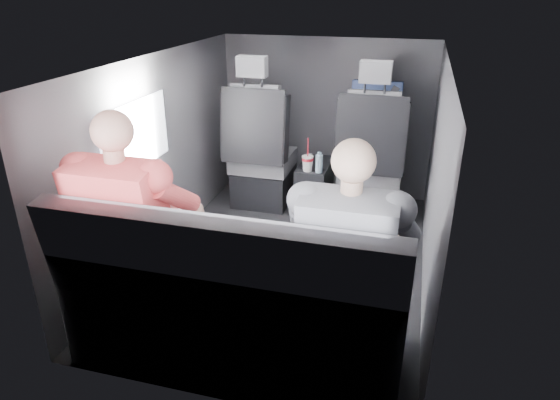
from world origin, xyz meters
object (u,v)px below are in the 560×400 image
(rear_bench, at_px, (232,313))
(laptop_white, at_px, (164,214))
(soda_cup, at_px, (308,163))
(passenger_rear_right, at_px, (350,261))
(front_seat_left, at_px, (261,160))
(center_console, at_px, (314,186))
(passenger_front_right, at_px, (375,119))
(water_bottle, at_px, (319,163))
(front_seat_right, at_px, (370,170))
(laptop_black, at_px, (348,245))
(passenger_rear_left, at_px, (138,229))

(rear_bench, relative_size, laptop_white, 4.68)
(soda_cup, relative_size, passenger_rear_right, 0.22)
(front_seat_left, xyz_separation_m, laptop_white, (-0.04, -1.59, 0.23))
(center_console, xyz_separation_m, soda_cup, (-0.02, -0.18, 0.27))
(laptop_white, bearing_deg, front_seat_left, 88.55)
(center_console, height_order, passenger_front_right, passenger_front_right)
(water_bottle, distance_m, laptop_white, 1.56)
(front_seat_right, relative_size, soda_cup, 4.73)
(front_seat_left, distance_m, laptop_black, 1.94)
(center_console, xyz_separation_m, water_bottle, (0.07, -0.18, 0.27))
(center_console, bearing_deg, rear_bench, -90.00)
(passenger_rear_right, bearing_deg, center_console, 106.10)
(passenger_rear_left, height_order, passenger_front_right, passenger_rear_left)
(water_bottle, relative_size, passenger_front_right, 0.21)
(laptop_black, relative_size, passenger_front_right, 0.46)
(laptop_white, bearing_deg, center_console, 73.29)
(soda_cup, bearing_deg, water_bottle, -2.09)
(water_bottle, bearing_deg, front_seat_right, 20.73)
(passenger_rear_left, height_order, passenger_rear_right, passenger_rear_left)
(water_bottle, bearing_deg, center_console, 110.03)
(passenger_front_right, bearing_deg, laptop_black, -88.09)
(water_bottle, bearing_deg, front_seat_left, 164.36)
(passenger_rear_left, bearing_deg, soda_cup, 73.54)
(rear_bench, distance_m, laptop_white, 0.66)
(soda_cup, height_order, passenger_rear_right, passenger_rear_right)
(front_seat_right, distance_m, center_console, 0.49)
(laptop_black, bearing_deg, front_seat_right, 91.80)
(laptop_black, xyz_separation_m, passenger_rear_left, (-1.02, -0.14, 0.01))
(center_console, distance_m, passenger_front_right, 0.73)
(center_console, xyz_separation_m, passenger_rear_left, (-0.52, -1.85, 0.44))
(rear_bench, bearing_deg, front_seat_left, 103.31)
(soda_cup, bearing_deg, front_seat_left, 161.63)
(front_seat_left, height_order, soda_cup, front_seat_left)
(passenger_rear_left, bearing_deg, passenger_front_right, 65.20)
(front_seat_right, bearing_deg, laptop_black, -88.20)
(passenger_rear_right, bearing_deg, water_bottle, 105.65)
(passenger_front_right, bearing_deg, water_bottle, -132.64)
(front_seat_left, distance_m, rear_bench, 1.96)
(laptop_black, bearing_deg, center_console, 106.39)
(front_seat_right, bearing_deg, soda_cup, -163.37)
(soda_cup, relative_size, passenger_rear_left, 0.21)
(water_bottle, distance_m, passenger_front_right, 0.61)
(water_bottle, xyz_separation_m, laptop_white, (-0.56, -1.45, 0.16))
(front_seat_left, height_order, laptop_white, front_seat_left)
(water_bottle, bearing_deg, passenger_rear_right, -74.35)
(laptop_white, bearing_deg, rear_bench, -32.11)
(passenger_rear_left, distance_m, passenger_front_right, 2.28)
(laptop_black, distance_m, passenger_front_right, 1.93)
(laptop_white, bearing_deg, water_bottle, 68.95)
(passenger_rear_left, relative_size, passenger_front_right, 1.64)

